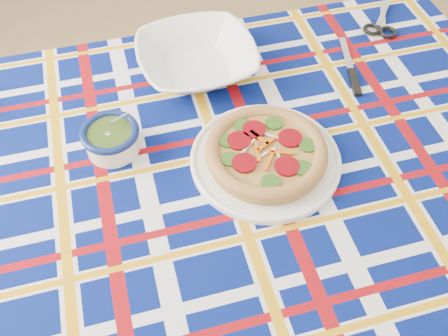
# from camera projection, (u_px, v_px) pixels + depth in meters

# --- Properties ---
(floor) EXTENTS (4.00, 4.00, 0.00)m
(floor) POSITION_uv_depth(u_px,v_px,m) (273.00, 251.00, 1.82)
(floor) COLOR olive
(floor) RESTS_ON ground
(dining_table) EXTENTS (1.90, 1.54, 0.77)m
(dining_table) POSITION_uv_depth(u_px,v_px,m) (189.00, 203.00, 1.11)
(dining_table) COLOR brown
(dining_table) RESTS_ON floor
(tablecloth) EXTENTS (1.94, 1.58, 0.11)m
(tablecloth) POSITION_uv_depth(u_px,v_px,m) (189.00, 197.00, 1.09)
(tablecloth) COLOR #05135F
(tablecloth) RESTS_ON dining_table
(main_focaccia_plate) EXTENTS (0.45, 0.45, 0.06)m
(main_focaccia_plate) POSITION_uv_depth(u_px,v_px,m) (266.00, 152.00, 1.05)
(main_focaccia_plate) COLOR #A87A3B
(main_focaccia_plate) RESTS_ON tablecloth
(pesto_bowl) EXTENTS (0.17, 0.17, 0.08)m
(pesto_bowl) POSITION_uv_depth(u_px,v_px,m) (111.00, 137.00, 1.07)
(pesto_bowl) COLOR #22380F
(pesto_bowl) RESTS_ON tablecloth
(serving_bowl) EXTENTS (0.38, 0.38, 0.07)m
(serving_bowl) POSITION_uv_depth(u_px,v_px,m) (197.00, 59.00, 1.24)
(serving_bowl) COLOR white
(serving_bowl) RESTS_ON tablecloth
(table_knife) EXTENTS (0.05, 0.24, 0.01)m
(table_knife) POSITION_uv_depth(u_px,v_px,m) (347.00, 55.00, 1.29)
(table_knife) COLOR silver
(table_knife) RESTS_ON tablecloth
(kitchen_scissors) EXTENTS (0.14, 0.22, 0.02)m
(kitchen_scissors) POSITION_uv_depth(u_px,v_px,m) (383.00, 14.00, 1.40)
(kitchen_scissors) COLOR silver
(kitchen_scissors) RESTS_ON tablecloth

